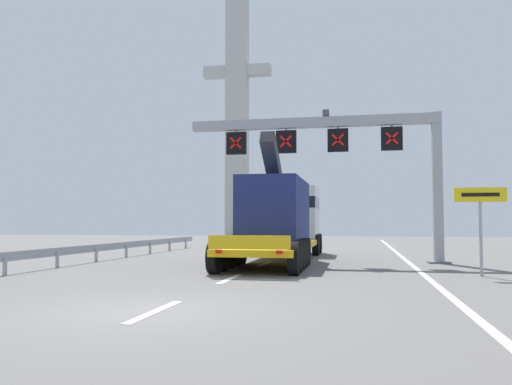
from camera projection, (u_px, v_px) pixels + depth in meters
The scene contains 8 objects.
ground at pixel (145, 311), 10.21m from camera, with size 112.00×112.00×0.00m, color slate.
lane_markings at pixel (276, 259), 24.71m from camera, with size 0.20×44.30×0.01m.
edge_line_right at pixel (413, 266), 20.76m from camera, with size 0.20×63.00×0.01m, color silver.
overhead_lane_gantry at pixel (344, 144), 23.24m from camera, with size 11.38×0.90×6.77m.
heavy_haul_truck_yellow at pixel (283, 217), 24.65m from camera, with size 3.08×14.08×5.30m.
exit_sign_yellow at pixel (480, 209), 16.86m from camera, with size 1.61×0.15×2.86m.
guardrail_left at pixel (95, 249), 23.02m from camera, with size 0.13×27.18×0.76m.
bridge_pylon_distant at pixel (237, 100), 68.99m from camera, with size 9.00×2.00×35.01m.
Camera 1 is at (4.14, -9.71, 1.74)m, focal length 36.69 mm.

